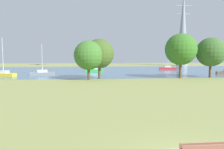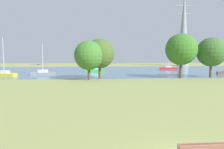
{
  "view_description": "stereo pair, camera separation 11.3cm",
  "coord_description": "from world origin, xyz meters",
  "px_view_note": "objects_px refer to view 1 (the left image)",
  "views": [
    {
      "loc": [
        -4.0,
        -7.13,
        4.19
      ],
      "look_at": [
        -1.78,
        18.4,
        1.84
      ],
      "focal_mm": 34.22,
      "sensor_mm": 36.0,
      "label": 1
    },
    {
      "loc": [
        -3.88,
        -7.14,
        4.19
      ],
      "look_at": [
        -1.78,
        18.4,
        1.84
      ],
      "focal_mm": 34.22,
      "sensor_mm": 36.0,
      "label": 2
    }
  ],
  "objects_px": {
    "sailboat_yellow": "(4,74)",
    "sailboat_red": "(168,68)",
    "tree_east_near": "(181,49)",
    "sailboat_green": "(94,70)",
    "tree_east_far": "(211,52)",
    "tree_mid_shore": "(99,54)",
    "sailboat_gray": "(42,73)",
    "electricity_pylon": "(183,29)",
    "tree_west_near": "(89,55)"
  },
  "relations": [
    {
      "from": "sailboat_gray",
      "to": "electricity_pylon",
      "type": "relative_size",
      "value": 0.22
    },
    {
      "from": "tree_mid_shore",
      "to": "electricity_pylon",
      "type": "xyz_separation_m",
      "value": [
        33.5,
        43.55,
        9.93
      ]
    },
    {
      "from": "tree_east_far",
      "to": "tree_west_near",
      "type": "bearing_deg",
      "value": -174.77
    },
    {
      "from": "tree_east_far",
      "to": "sailboat_gray",
      "type": "bearing_deg",
      "value": 167.59
    },
    {
      "from": "sailboat_yellow",
      "to": "tree_east_near",
      "type": "xyz_separation_m",
      "value": [
        33.24,
        -6.21,
        4.71
      ]
    },
    {
      "from": "sailboat_yellow",
      "to": "sailboat_red",
      "type": "relative_size",
      "value": 1.1
    },
    {
      "from": "tree_east_near",
      "to": "tree_east_far",
      "type": "xyz_separation_m",
      "value": [
        6.04,
        0.71,
        -0.47
      ]
    },
    {
      "from": "tree_west_near",
      "to": "tree_east_near",
      "type": "height_order",
      "value": "tree_east_near"
    },
    {
      "from": "sailboat_yellow",
      "to": "tree_mid_shore",
      "type": "relative_size",
      "value": 1.07
    },
    {
      "from": "sailboat_gray",
      "to": "tree_east_near",
      "type": "xyz_separation_m",
      "value": [
        26.14,
        -7.79,
        4.72
      ]
    },
    {
      "from": "sailboat_yellow",
      "to": "tree_east_far",
      "type": "bearing_deg",
      "value": -7.97
    },
    {
      "from": "sailboat_yellow",
      "to": "electricity_pylon",
      "type": "bearing_deg",
      "value": 35.73
    },
    {
      "from": "sailboat_red",
      "to": "electricity_pylon",
      "type": "relative_size",
      "value": 0.24
    },
    {
      "from": "sailboat_red",
      "to": "tree_mid_shore",
      "type": "distance_m",
      "value": 30.52
    },
    {
      "from": "tree_east_near",
      "to": "electricity_pylon",
      "type": "relative_size",
      "value": 0.28
    },
    {
      "from": "sailboat_red",
      "to": "tree_east_far",
      "type": "distance_m",
      "value": 22.3
    },
    {
      "from": "sailboat_red",
      "to": "tree_east_near",
      "type": "xyz_separation_m",
      "value": [
        -5.75,
        -22.6,
        4.72
      ]
    },
    {
      "from": "sailboat_yellow",
      "to": "sailboat_red",
      "type": "distance_m",
      "value": 42.29
    },
    {
      "from": "sailboat_red",
      "to": "sailboat_gray",
      "type": "relative_size",
      "value": 1.07
    },
    {
      "from": "sailboat_red",
      "to": "sailboat_gray",
      "type": "xyz_separation_m",
      "value": [
        -31.89,
        -14.81,
        -0.0
      ]
    },
    {
      "from": "sailboat_gray",
      "to": "tree_mid_shore",
      "type": "bearing_deg",
      "value": -33.34
    },
    {
      "from": "tree_mid_shore",
      "to": "tree_east_near",
      "type": "height_order",
      "value": "tree_east_near"
    },
    {
      "from": "sailboat_green",
      "to": "electricity_pylon",
      "type": "relative_size",
      "value": 0.25
    },
    {
      "from": "sailboat_green",
      "to": "sailboat_yellow",
      "type": "xyz_separation_m",
      "value": [
        -17.77,
        -10.82,
        0.0
      ]
    },
    {
      "from": "sailboat_green",
      "to": "sailboat_red",
      "type": "height_order",
      "value": "sailboat_green"
    },
    {
      "from": "sailboat_red",
      "to": "tree_west_near",
      "type": "relative_size",
      "value": 1.04
    },
    {
      "from": "tree_east_near",
      "to": "electricity_pylon",
      "type": "xyz_separation_m",
      "value": [
        18.92,
        43.73,
        9.16
      ]
    },
    {
      "from": "sailboat_yellow",
      "to": "tree_east_far",
      "type": "relative_size",
      "value": 1.01
    },
    {
      "from": "sailboat_green",
      "to": "sailboat_red",
      "type": "bearing_deg",
      "value": 14.73
    },
    {
      "from": "sailboat_yellow",
      "to": "sailboat_red",
      "type": "bearing_deg",
      "value": 22.81
    },
    {
      "from": "electricity_pylon",
      "to": "sailboat_gray",
      "type": "bearing_deg",
      "value": -141.42
    },
    {
      "from": "sailboat_green",
      "to": "tree_west_near",
      "type": "distance_m",
      "value": 18.75
    },
    {
      "from": "sailboat_green",
      "to": "tree_west_near",
      "type": "height_order",
      "value": "sailboat_green"
    },
    {
      "from": "sailboat_red",
      "to": "tree_west_near",
      "type": "xyz_separation_m",
      "value": [
        -22.17,
        -23.95,
        3.66
      ]
    },
    {
      "from": "sailboat_gray",
      "to": "tree_east_near",
      "type": "distance_m",
      "value": 27.68
    },
    {
      "from": "sailboat_green",
      "to": "tree_east_far",
      "type": "bearing_deg",
      "value": -37.18
    },
    {
      "from": "tree_east_far",
      "to": "electricity_pylon",
      "type": "relative_size",
      "value": 0.26
    },
    {
      "from": "electricity_pylon",
      "to": "sailboat_yellow",
      "type": "bearing_deg",
      "value": -144.27
    },
    {
      "from": "sailboat_gray",
      "to": "electricity_pylon",
      "type": "height_order",
      "value": "electricity_pylon"
    },
    {
      "from": "sailboat_red",
      "to": "tree_east_far",
      "type": "height_order",
      "value": "tree_east_far"
    },
    {
      "from": "sailboat_red",
      "to": "tree_east_near",
      "type": "relative_size",
      "value": 0.85
    },
    {
      "from": "sailboat_gray",
      "to": "tree_east_near",
      "type": "bearing_deg",
      "value": -16.59
    },
    {
      "from": "tree_east_near",
      "to": "sailboat_red",
      "type": "bearing_deg",
      "value": 75.73
    },
    {
      "from": "tree_east_near",
      "to": "electricity_pylon",
      "type": "distance_m",
      "value": 48.52
    },
    {
      "from": "tree_west_near",
      "to": "electricity_pylon",
      "type": "distance_m",
      "value": 58.19
    },
    {
      "from": "sailboat_yellow",
      "to": "electricity_pylon",
      "type": "distance_m",
      "value": 65.74
    },
    {
      "from": "sailboat_gray",
      "to": "tree_west_near",
      "type": "relative_size",
      "value": 0.97
    },
    {
      "from": "sailboat_green",
      "to": "tree_west_near",
      "type": "relative_size",
      "value": 1.11
    },
    {
      "from": "sailboat_yellow",
      "to": "tree_mid_shore",
      "type": "xyz_separation_m",
      "value": [
        18.66,
        -6.02,
        3.94
      ]
    },
    {
      "from": "sailboat_yellow",
      "to": "tree_east_near",
      "type": "height_order",
      "value": "tree_east_near"
    }
  ]
}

